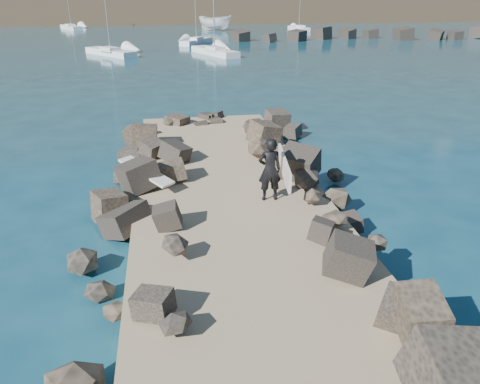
{
  "coord_description": "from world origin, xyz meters",
  "views": [
    {
      "loc": [
        -1.87,
        -12.58,
        6.57
      ],
      "look_at": [
        0.0,
        -1.0,
        1.5
      ],
      "focal_mm": 35.0,
      "sensor_mm": 36.0,
      "label": 1
    }
  ],
  "objects_px": {
    "boat_imported": "(215,23)",
    "sailboat_a": "(110,52)",
    "surfer_with_board": "(272,169)",
    "surfboard_resting": "(146,175)"
  },
  "relations": [
    {
      "from": "surfer_with_board",
      "to": "sailboat_a",
      "type": "height_order",
      "value": "sailboat_a"
    },
    {
      "from": "surfboard_resting",
      "to": "sailboat_a",
      "type": "bearing_deg",
      "value": 54.1
    },
    {
      "from": "boat_imported",
      "to": "surfboard_resting",
      "type": "bearing_deg",
      "value": -148.08
    },
    {
      "from": "sailboat_a",
      "to": "surfer_with_board",
      "type": "bearing_deg",
      "value": -78.31
    },
    {
      "from": "surfboard_resting",
      "to": "sailboat_a",
      "type": "distance_m",
      "value": 40.44
    },
    {
      "from": "surfboard_resting",
      "to": "sailboat_a",
      "type": "relative_size",
      "value": 0.23
    },
    {
      "from": "boat_imported",
      "to": "sailboat_a",
      "type": "height_order",
      "value": "sailboat_a"
    },
    {
      "from": "boat_imported",
      "to": "surfer_with_board",
      "type": "bearing_deg",
      "value": -145.01
    },
    {
      "from": "surfboard_resting",
      "to": "surfer_with_board",
      "type": "bearing_deg",
      "value": -65.49
    },
    {
      "from": "surfboard_resting",
      "to": "boat_imported",
      "type": "height_order",
      "value": "boat_imported"
    }
  ]
}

